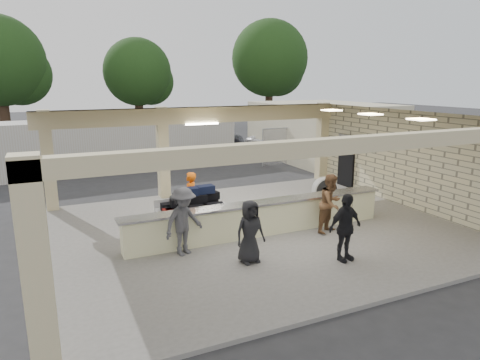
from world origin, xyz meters
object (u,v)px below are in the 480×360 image
luggage_cart (193,207)px  passenger_c (184,221)px  car_white_a (283,140)px  passenger_b (345,227)px  car_white_b (307,136)px  baggage_counter (261,218)px  drum_fan (325,190)px  baggage_handler (190,199)px  passenger_a (331,203)px  passenger_d (250,232)px  container_white (124,143)px  car_dark (207,138)px

luggage_cart → passenger_c: bearing=-114.4°
luggage_cart → car_white_a: 15.89m
passenger_b → car_white_b: passenger_b is taller
baggage_counter → luggage_cart: bearing=143.5°
drum_fan → baggage_handler: size_ratio=0.60×
passenger_a → passenger_b: size_ratio=1.02×
passenger_a → drum_fan: bearing=34.7°
baggage_handler → car_white_a: baggage_handler is taller
drum_fan → passenger_b: (-2.50, -4.32, 0.32)m
baggage_counter → passenger_d: (-1.17, -1.64, 0.30)m
baggage_counter → baggage_handler: bearing=133.8°
passenger_d → passenger_a: bearing=12.3°
luggage_cart → baggage_handler: bearing=85.1°
passenger_c → passenger_d: bearing=-63.7°
baggage_handler → passenger_b: 4.96m
passenger_a → luggage_cart: bearing=129.0°
passenger_a → car_white_a: 15.58m
passenger_b → passenger_d: (-2.19, 0.88, -0.07)m
baggage_handler → luggage_cart: bearing=35.2°
baggage_handler → passenger_b: passenger_b is taller
luggage_cart → passenger_c: passenger_c is taller
drum_fan → container_white: size_ratio=0.08×
baggage_counter → container_white: 12.37m
baggage_counter → passenger_a: size_ratio=4.67×
baggage_counter → passenger_a: bearing=-19.7°
passenger_b → passenger_d: bearing=151.4°
baggage_handler → passenger_a: 4.27m
passenger_d → baggage_handler: bearing=92.9°
luggage_cart → passenger_d: passenger_d is taller
passenger_c → container_white: 12.74m
passenger_b → passenger_d: passenger_b is taller
car_white_b → car_white_a: bearing=103.3°
baggage_counter → baggage_handler: (-1.61, 1.68, 0.35)m
passenger_d → drum_fan: bearing=31.6°
car_white_b → container_white: container_white is taller
baggage_counter → drum_fan: size_ratio=8.20×
car_dark → luggage_cart: bearing=-166.7°
passenger_b → passenger_c: size_ratio=0.96×
baggage_counter → car_dark: car_dark is taller
drum_fan → passenger_d: (-4.69, -3.44, 0.25)m
passenger_a → passenger_c: 4.44m
drum_fan → container_white: (-5.32, 10.42, 0.66)m
luggage_cart → passenger_b: (2.68, -3.75, 0.16)m
passenger_a → container_white: container_white is taller
drum_fan → passenger_d: passenger_d is taller
car_white_b → baggage_counter: bearing=129.0°
baggage_handler → car_white_b: bearing=177.1°
luggage_cart → car_white_b: luggage_cart is taller
passenger_a → car_white_a: (6.60, 14.11, -0.28)m
drum_fan → container_white: bearing=126.7°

